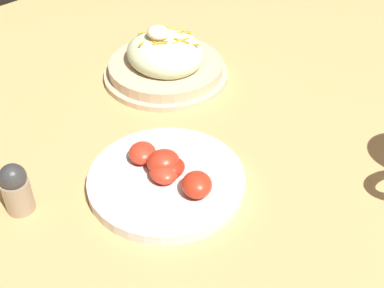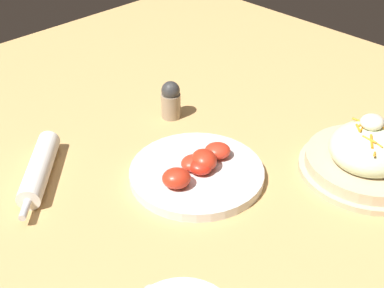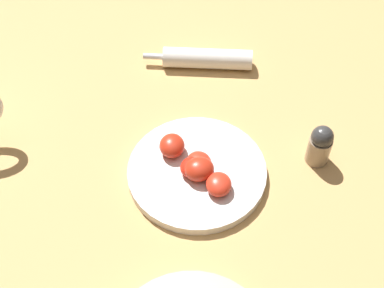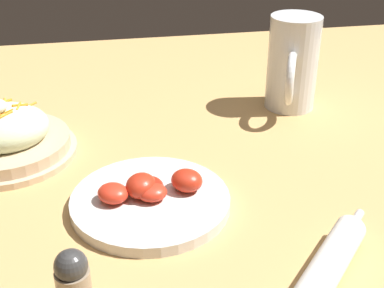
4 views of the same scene
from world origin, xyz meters
The scene contains 5 objects.
ground_plane centered at (0.00, 0.00, 0.00)m, with size 1.43×1.43×0.00m, color tan.
salad_plate centered at (-0.25, 0.15, 0.03)m, with size 0.21×0.21×0.10m.
napkin_roll centered at (0.13, -0.20, 0.02)m, with size 0.15×0.16×0.04m.
tomato_plate centered at (-0.05, -0.03, 0.01)m, with size 0.21×0.21×0.05m.
salt_shaker centered at (-0.15, -0.19, 0.04)m, with size 0.04×0.04×0.07m.
Camera 2 is at (0.42, 0.44, 0.52)m, focal length 50.13 mm.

